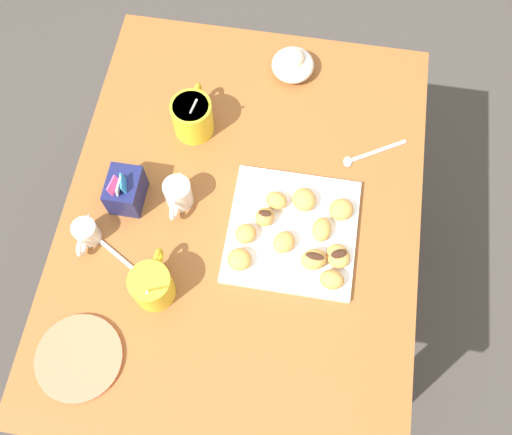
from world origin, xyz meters
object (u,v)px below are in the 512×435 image
(cream_pitcher_white, at_px, (178,194))
(beignet_0, at_px, (304,200))
(pastry_plate_square, at_px, (292,231))
(beignet_10, at_px, (332,280))
(chocolate_sauce_pitcher, at_px, (86,232))
(dining_table, at_px, (242,236))
(beignet_9, at_px, (338,256))
(ice_cream_bowl, at_px, (293,64))
(beignet_7, at_px, (265,217))
(sugar_caddy, at_px, (126,189))
(beignet_1, at_px, (284,242))
(coffee_mug_yellow_right, at_px, (193,116))
(beignet_6, at_px, (239,259))
(beignet_2, at_px, (246,234))
(beignet_5, at_px, (341,210))
(coffee_mug_yellow_left, at_px, (152,285))
(beignet_3, at_px, (314,260))
(saucer_coral_left, at_px, (79,358))
(beignet_8, at_px, (276,200))
(beignet_4, at_px, (322,229))

(cream_pitcher_white, relative_size, beignet_0, 1.89)
(pastry_plate_square, xyz_separation_m, beignet_10, (-0.10, -0.09, 0.03))
(chocolate_sauce_pitcher, height_order, beignet_0, chocolate_sauce_pitcher)
(dining_table, relative_size, beignet_9, 18.90)
(ice_cream_bowl, height_order, beignet_7, ice_cream_bowl)
(sugar_caddy, distance_m, beignet_1, 0.36)
(coffee_mug_yellow_right, distance_m, beignet_1, 0.36)
(chocolate_sauce_pitcher, distance_m, beignet_6, 0.33)
(beignet_2, bearing_deg, beignet_5, -65.90)
(cream_pitcher_white, relative_size, beignet_10, 2.05)
(coffee_mug_yellow_left, bearing_deg, beignet_6, -62.19)
(chocolate_sauce_pitcher, bearing_deg, ice_cream_bowl, -36.76)
(coffee_mug_yellow_right, xyz_separation_m, beignet_10, (-0.33, -0.36, -0.02))
(sugar_caddy, distance_m, beignet_7, 0.31)
(cream_pitcher_white, bearing_deg, beignet_10, -111.59)
(dining_table, height_order, beignet_6, beignet_6)
(beignet_2, height_order, beignet_6, same)
(beignet_6, height_order, beignet_9, beignet_6)
(sugar_caddy, distance_m, beignet_3, 0.43)
(cream_pitcher_white, xyz_separation_m, beignet_5, (0.02, -0.35, -0.01))
(saucer_coral_left, xyz_separation_m, beignet_8, (0.39, -0.34, 0.03))
(coffee_mug_yellow_right, distance_m, beignet_3, 0.43)
(beignet_6, height_order, beignet_7, beignet_7)
(beignet_1, relative_size, beignet_6, 1.00)
(coffee_mug_yellow_left, distance_m, ice_cream_bowl, 0.63)
(beignet_0, bearing_deg, beignet_4, -143.89)
(beignet_10, bearing_deg, coffee_mug_yellow_right, 47.08)
(pastry_plate_square, relative_size, beignet_6, 5.37)
(beignet_8, bearing_deg, beignet_5, -89.94)
(ice_cream_bowl, height_order, beignet_0, ice_cream_bowl)
(beignet_10, bearing_deg, beignet_6, 85.78)
(beignet_9, bearing_deg, sugar_caddy, 80.73)
(beignet_2, distance_m, beignet_4, 0.16)
(pastry_plate_square, xyz_separation_m, chocolate_sauce_pitcher, (-0.08, 0.43, 0.02))
(saucer_coral_left, xyz_separation_m, beignet_9, (0.29, -0.48, 0.03))
(cream_pitcher_white, bearing_deg, beignet_4, -95.53)
(coffee_mug_yellow_right, bearing_deg, beignet_7, -137.13)
(cream_pitcher_white, relative_size, ice_cream_bowl, 1.01)
(beignet_10, bearing_deg, dining_table, 58.75)
(coffee_mug_yellow_right, xyz_separation_m, beignet_2, (-0.26, -0.17, -0.02))
(cream_pitcher_white, bearing_deg, ice_cream_bowl, -27.32)
(coffee_mug_yellow_left, distance_m, beignet_10, 0.36)
(beignet_2, distance_m, beignet_10, 0.20)
(pastry_plate_square, relative_size, coffee_mug_yellow_right, 1.94)
(ice_cream_bowl, distance_m, beignet_7, 0.41)
(sugar_caddy, xyz_separation_m, beignet_6, (-0.12, -0.27, -0.01))
(beignet_3, height_order, beignet_10, beignet_3)
(cream_pitcher_white, distance_m, beignet_3, 0.33)
(dining_table, relative_size, beignet_3, 18.82)
(beignet_7, bearing_deg, beignet_5, -74.61)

